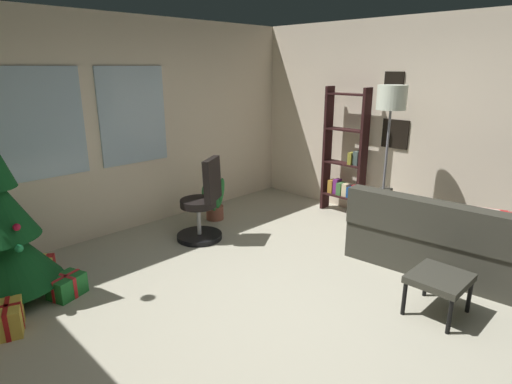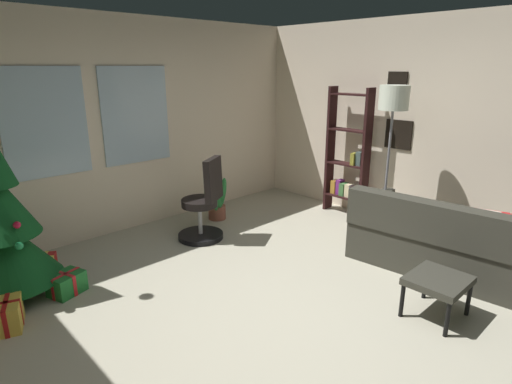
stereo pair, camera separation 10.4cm
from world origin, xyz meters
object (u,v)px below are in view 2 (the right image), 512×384
footstool (438,283)px  gift_box_gold (8,315)px  bookshelf (348,160)px  gift_box_red (44,264)px  holiday_tree (0,225)px  couch (469,244)px  potted_plant (216,203)px  floor_lamp (393,110)px  office_chair (204,208)px  gift_box_green (67,284)px

footstool → gift_box_gold: size_ratio=1.36×
gift_box_gold → bookshelf: 4.40m
gift_box_red → holiday_tree: bearing=-140.5°
couch → footstool: 1.10m
bookshelf → couch: bearing=-106.1°
gift_box_red → gift_box_gold: size_ratio=0.92×
gift_box_gold → potted_plant: 2.91m
footstool → floor_lamp: bearing=44.9°
gift_box_red → floor_lamp: size_ratio=0.18×
gift_box_red → potted_plant: (2.25, -0.06, 0.17)m
bookshelf → footstool: bearing=-128.5°
gift_box_gold → floor_lamp: size_ratio=0.20×
couch → office_chair: bearing=120.4°
bookshelf → holiday_tree: bearing=169.2°
bookshelf → gift_box_gold: bearing=176.5°
footstool → gift_box_red: bearing=124.1°
gift_box_red → gift_box_gold: bearing=-122.7°
holiday_tree → bookshelf: holiday_tree is taller
holiday_tree → gift_box_green: size_ratio=5.85×
gift_box_green → office_chair: (1.74, 0.16, 0.30)m
couch → gift_box_green: 4.04m
gift_box_gold → bookshelf: bookshelf is taller
office_chair → potted_plant: (0.51, 0.41, -0.15)m
office_chair → bookshelf: (2.06, -0.65, 0.38)m
gift_box_red → potted_plant: potted_plant is taller
gift_box_green → floor_lamp: size_ratio=0.19×
couch → office_chair: office_chair is taller
office_chair → gift_box_gold: bearing=-170.5°
bookshelf → floor_lamp: size_ratio=0.97×
couch → gift_box_red: couch is taller
couch → footstool: (-1.09, -0.15, 0.03)m
footstool → office_chair: size_ratio=0.48×
office_chair → floor_lamp: bearing=-42.1°
gift_box_gold → holiday_tree: bearing=73.3°
footstool → bookshelf: bearing=51.5°
gift_box_gold → potted_plant: bearing=15.9°
gift_box_gold → gift_box_red: bearing=57.3°
bookshelf → floor_lamp: bearing=-116.1°
holiday_tree → bookshelf: bearing=-10.8°
holiday_tree → footstool: bearing=-48.4°
office_chair → floor_lamp: floor_lamp is taller
couch → potted_plant: couch is taller
bookshelf → floor_lamp: (-0.41, -0.84, 0.79)m
gift_box_green → gift_box_gold: 0.59m
holiday_tree → gift_box_green: 0.79m
couch → floor_lamp: size_ratio=1.11×
footstool → floor_lamp: size_ratio=0.27×
office_chair → holiday_tree: bearing=176.0°
gift_box_green → potted_plant: potted_plant is taller
gift_box_gold → potted_plant: (2.80, 0.80, 0.14)m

